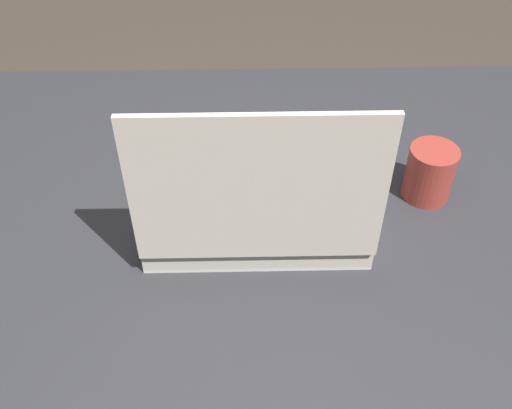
# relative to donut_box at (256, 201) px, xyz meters

# --- Properties ---
(dining_table) EXTENTS (1.22, 0.79, 0.75)m
(dining_table) POSITION_rel_donut_box_xyz_m (-0.03, -0.05, -0.15)
(dining_table) COLOR #2D2D33
(dining_table) RESTS_ON ground_plane
(donut_box) EXTENTS (0.32, 0.24, 0.27)m
(donut_box) POSITION_rel_donut_box_xyz_m (0.00, 0.00, 0.00)
(donut_box) COLOR white
(donut_box) RESTS_ON dining_table
(coffee_mug) EXTENTS (0.07, 0.07, 0.09)m
(coffee_mug) POSITION_rel_donut_box_xyz_m (-0.27, -0.07, -0.01)
(coffee_mug) COLOR #A3382D
(coffee_mug) RESTS_ON dining_table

